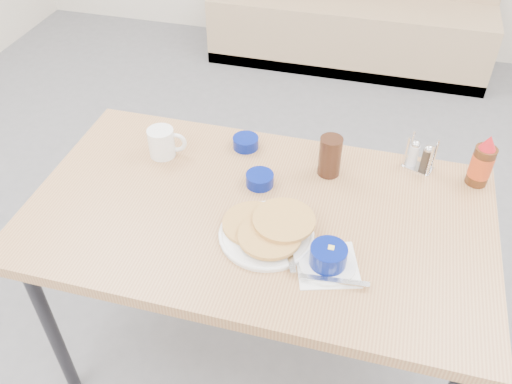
% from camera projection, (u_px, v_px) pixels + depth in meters
% --- Properties ---
extents(booth_bench, '(1.90, 0.56, 1.22)m').
position_uv_depth(booth_bench, '(352.00, 11.00, 3.74)').
color(booth_bench, tan).
rests_on(booth_bench, ground).
extents(dining_table, '(1.40, 0.80, 0.76)m').
position_uv_depth(dining_table, '(258.00, 225.00, 1.68)').
color(dining_table, tan).
rests_on(dining_table, ground).
extents(pancake_plate, '(0.27, 0.27, 0.05)m').
position_uv_depth(pancake_plate, '(268.00, 230.00, 1.55)').
color(pancake_plate, white).
rests_on(pancake_plate, dining_table).
extents(coffee_mug, '(0.13, 0.09, 0.10)m').
position_uv_depth(coffee_mug, '(163.00, 142.00, 1.81)').
color(coffee_mug, white).
rests_on(coffee_mug, dining_table).
extents(grits_setting, '(0.22, 0.21, 0.07)m').
position_uv_depth(grits_setting, '(328.00, 259.00, 1.45)').
color(grits_setting, white).
rests_on(grits_setting, dining_table).
extents(creamer_bowl, '(0.09, 0.09, 0.04)m').
position_uv_depth(creamer_bowl, '(246.00, 143.00, 1.86)').
color(creamer_bowl, navy).
rests_on(creamer_bowl, dining_table).
extents(butter_bowl, '(0.09, 0.09, 0.04)m').
position_uv_depth(butter_bowl, '(260.00, 180.00, 1.71)').
color(butter_bowl, navy).
rests_on(butter_bowl, dining_table).
extents(amber_tumbler, '(0.08, 0.08, 0.14)m').
position_uv_depth(amber_tumbler, '(330.00, 156.00, 1.73)').
color(amber_tumbler, black).
rests_on(amber_tumbler, dining_table).
extents(condiment_caddy, '(0.11, 0.09, 0.12)m').
position_uv_depth(condiment_caddy, '(420.00, 158.00, 1.77)').
color(condiment_caddy, silver).
rests_on(condiment_caddy, dining_table).
extents(syrup_bottle, '(0.07, 0.07, 0.18)m').
position_uv_depth(syrup_bottle, '(482.00, 163.00, 1.68)').
color(syrup_bottle, '#47230F').
rests_on(syrup_bottle, dining_table).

